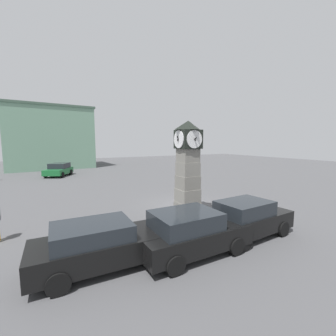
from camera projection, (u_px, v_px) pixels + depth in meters
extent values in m
plane|color=#4C4C4F|center=(182.00, 205.00, 14.33)|extent=(88.74, 88.74, 0.00)
cube|color=gray|center=(187.00, 208.00, 12.41)|extent=(1.12, 1.12, 0.73)
cube|color=gray|center=(188.00, 195.00, 12.32)|extent=(1.08, 1.08, 0.73)
cube|color=slate|center=(188.00, 182.00, 12.24)|extent=(1.03, 1.03, 0.73)
cube|color=gray|center=(188.00, 169.00, 12.15)|extent=(0.99, 0.99, 0.73)
cube|color=gray|center=(188.00, 155.00, 12.06)|extent=(0.95, 0.95, 0.73)
cube|color=black|center=(188.00, 139.00, 11.96)|extent=(1.13, 1.13, 0.99)
cylinder|color=white|center=(182.00, 139.00, 12.47)|extent=(0.93, 0.04, 0.93)
cube|color=black|center=(182.00, 139.00, 12.50)|extent=(0.06, 0.08, 0.21)
cube|color=black|center=(182.00, 139.00, 12.50)|extent=(0.04, 0.34, 0.17)
cylinder|color=white|center=(194.00, 139.00, 11.45)|extent=(0.93, 0.04, 0.93)
cube|color=black|center=(195.00, 139.00, 11.43)|extent=(0.06, 0.19, 0.16)
cube|color=black|center=(195.00, 139.00, 11.43)|extent=(0.04, 0.32, 0.21)
cylinder|color=white|center=(197.00, 139.00, 12.24)|extent=(0.04, 0.93, 0.93)
cube|color=black|center=(197.00, 139.00, 12.26)|extent=(0.21, 0.06, 0.10)
cube|color=black|center=(197.00, 139.00, 12.26)|extent=(0.06, 0.04, 0.35)
cylinder|color=white|center=(179.00, 139.00, 11.68)|extent=(0.04, 0.93, 0.93)
cube|color=black|center=(178.00, 139.00, 11.67)|extent=(0.12, 0.06, 0.21)
cube|color=black|center=(178.00, 139.00, 11.67)|extent=(0.13, 0.04, 0.35)
pyramid|color=black|center=(188.00, 125.00, 11.88)|extent=(1.19, 1.19, 0.49)
cylinder|color=#333338|center=(182.00, 246.00, 7.91)|extent=(0.25, 0.25, 0.77)
sphere|color=#333338|center=(182.00, 234.00, 7.86)|extent=(0.23, 0.23, 0.23)
cylinder|color=#333338|center=(209.00, 235.00, 8.58)|extent=(0.31, 0.31, 0.96)
sphere|color=#333338|center=(210.00, 222.00, 8.52)|extent=(0.28, 0.28, 0.28)
cylinder|color=maroon|center=(228.00, 226.00, 9.70)|extent=(0.30, 0.30, 0.84)
sphere|color=maroon|center=(229.00, 215.00, 9.64)|extent=(0.27, 0.27, 0.27)
cylinder|color=maroon|center=(242.00, 220.00, 10.52)|extent=(0.24, 0.24, 0.79)
sphere|color=maroon|center=(243.00, 211.00, 10.47)|extent=(0.22, 0.22, 0.22)
cube|color=black|center=(103.00, 248.00, 7.22)|extent=(4.36, 1.90, 0.72)
cube|color=#1E2328|center=(92.00, 231.00, 7.00)|extent=(2.42, 1.71, 0.51)
cylinder|color=black|center=(135.00, 239.00, 8.62)|extent=(0.65, 0.24, 0.64)
cylinder|color=black|center=(152.00, 259.00, 7.12)|extent=(0.65, 0.24, 0.64)
cylinder|color=black|center=(57.00, 255.00, 7.40)|extent=(0.65, 0.24, 0.64)
cylinder|color=black|center=(58.00, 284.00, 5.90)|extent=(0.65, 0.24, 0.64)
cube|color=black|center=(192.00, 236.00, 8.14)|extent=(4.12, 1.95, 0.71)
cube|color=#1E2328|center=(185.00, 220.00, 7.92)|extent=(2.27, 1.79, 0.59)
cylinder|color=black|center=(204.00, 229.00, 9.59)|extent=(0.64, 0.22, 0.64)
cylinder|color=black|center=(236.00, 246.00, 8.00)|extent=(0.64, 0.22, 0.64)
cylinder|color=black|center=(150.00, 242.00, 8.36)|extent=(0.64, 0.22, 0.64)
cylinder|color=black|center=(175.00, 265.00, 6.77)|extent=(0.64, 0.22, 0.64)
cube|color=black|center=(248.00, 222.00, 9.60)|extent=(4.06, 1.93, 0.72)
cube|color=#1E2328|center=(244.00, 208.00, 9.36)|extent=(2.27, 1.69, 0.58)
cylinder|color=black|center=(251.00, 218.00, 10.96)|extent=(0.65, 0.26, 0.64)
cylinder|color=black|center=(283.00, 229.00, 9.60)|extent=(0.65, 0.26, 0.64)
cylinder|color=black|center=(214.00, 228.00, 9.66)|extent=(0.65, 0.26, 0.64)
cylinder|color=black|center=(244.00, 243.00, 8.31)|extent=(0.65, 0.26, 0.64)
cube|color=#19602D|center=(59.00, 171.00, 26.29)|extent=(3.49, 4.32, 0.62)
cube|color=#1E2328|center=(59.00, 166.00, 26.51)|extent=(2.57, 2.71, 0.61)
cylinder|color=black|center=(62.00, 175.00, 25.17)|extent=(0.49, 0.67, 0.64)
cylinder|color=black|center=(45.00, 175.00, 25.11)|extent=(0.49, 0.67, 0.64)
cylinder|color=black|center=(71.00, 172.00, 27.53)|extent=(0.49, 0.67, 0.64)
cylinder|color=black|center=(55.00, 172.00, 27.48)|extent=(0.49, 0.67, 0.64)
cube|color=gray|center=(49.00, 139.00, 34.48)|extent=(12.23, 9.36, 8.92)
cube|color=#405849|center=(48.00, 108.00, 33.94)|extent=(12.59, 9.64, 0.30)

